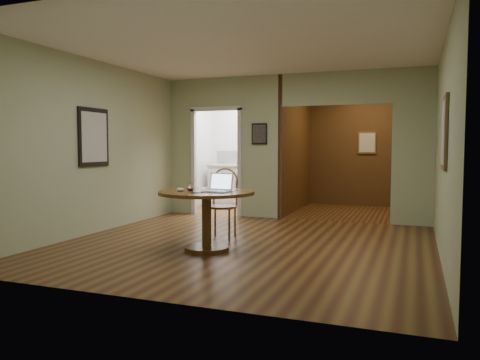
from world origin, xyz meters
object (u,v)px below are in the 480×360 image
at_px(dining_table, 207,206).
at_px(closed_laptop, 213,189).
at_px(chair, 223,199).
at_px(open_laptop, 219,187).

distance_m(dining_table, closed_laptop, 0.27).
xyz_separation_m(dining_table, chair, (-0.13, 0.87, 0.00)).
relative_size(dining_table, closed_laptop, 3.55).
relative_size(chair, closed_laptop, 2.96).
height_order(dining_table, closed_laptop, closed_laptop).
relative_size(dining_table, open_laptop, 3.45).
xyz_separation_m(chair, open_laptop, (0.31, -0.89, 0.27)).
distance_m(chair, open_laptop, 0.98).
relative_size(chair, open_laptop, 2.88).
distance_m(chair, closed_laptop, 0.75).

